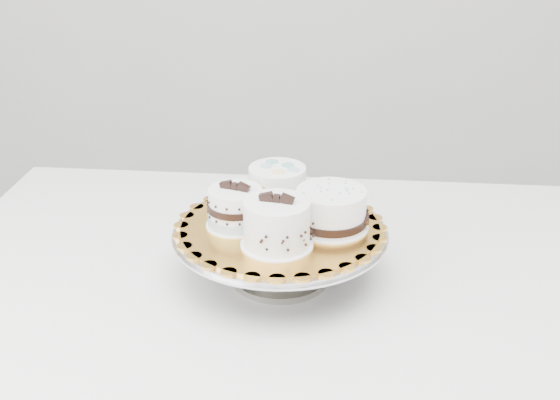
{
  "coord_description": "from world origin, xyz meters",
  "views": [
    {
      "loc": [
        0.1,
        -0.86,
        1.42
      ],
      "look_at": [
        0.07,
        0.23,
        0.91
      ],
      "focal_mm": 45.0,
      "sensor_mm": 36.0,
      "label": 1
    }
  ],
  "objects_px": {
    "cake_stand": "(280,244)",
    "cake_swirl": "(277,225)",
    "cake_board": "(280,227)",
    "cake_dots": "(277,186)",
    "cake_ribbon": "(332,210)",
    "cake_banded": "(236,209)",
    "table": "(278,299)"
  },
  "relations": [
    {
      "from": "table",
      "to": "cake_ribbon",
      "type": "height_order",
      "value": "cake_ribbon"
    },
    {
      "from": "table",
      "to": "cake_dots",
      "type": "distance_m",
      "value": 0.22
    },
    {
      "from": "table",
      "to": "cake_ribbon",
      "type": "relative_size",
      "value": 9.76
    },
    {
      "from": "cake_banded",
      "to": "cake_ribbon",
      "type": "xyz_separation_m",
      "value": [
        0.17,
        -0.0,
        0.0
      ]
    },
    {
      "from": "cake_board",
      "to": "cake_dots",
      "type": "xyz_separation_m",
      "value": [
        -0.01,
        0.08,
        0.04
      ]
    },
    {
      "from": "cake_ribbon",
      "to": "cake_board",
      "type": "bearing_deg",
      "value": -178.97
    },
    {
      "from": "cake_board",
      "to": "cake_swirl",
      "type": "distance_m",
      "value": 0.08
    },
    {
      "from": "cake_stand",
      "to": "cake_board",
      "type": "height_order",
      "value": "cake_board"
    },
    {
      "from": "table",
      "to": "cake_banded",
      "type": "relative_size",
      "value": 11.36
    },
    {
      "from": "cake_stand",
      "to": "cake_swirl",
      "type": "relative_size",
      "value": 2.87
    },
    {
      "from": "cake_stand",
      "to": "cake_banded",
      "type": "bearing_deg",
      "value": 179.72
    },
    {
      "from": "cake_swirl",
      "to": "cake_banded",
      "type": "distance_m",
      "value": 0.1
    },
    {
      "from": "cake_banded",
      "to": "cake_swirl",
      "type": "bearing_deg",
      "value": -23.52
    },
    {
      "from": "cake_banded",
      "to": "cake_dots",
      "type": "relative_size",
      "value": 0.88
    },
    {
      "from": "cake_banded",
      "to": "cake_stand",
      "type": "bearing_deg",
      "value": 20.32
    },
    {
      "from": "table",
      "to": "cake_swirl",
      "type": "height_order",
      "value": "cake_swirl"
    },
    {
      "from": "cake_banded",
      "to": "cake_ribbon",
      "type": "height_order",
      "value": "cake_banded"
    },
    {
      "from": "cake_board",
      "to": "cake_banded",
      "type": "height_order",
      "value": "cake_banded"
    },
    {
      "from": "cake_board",
      "to": "cake_banded",
      "type": "bearing_deg",
      "value": 179.72
    },
    {
      "from": "table",
      "to": "cake_ribbon",
      "type": "distance_m",
      "value": 0.23
    },
    {
      "from": "cake_stand",
      "to": "cake_dots",
      "type": "height_order",
      "value": "cake_dots"
    },
    {
      "from": "table",
      "to": "cake_board",
      "type": "xyz_separation_m",
      "value": [
        0.01,
        -0.04,
        0.17
      ]
    },
    {
      "from": "cake_stand",
      "to": "cake_board",
      "type": "bearing_deg",
      "value": -90.0
    },
    {
      "from": "cake_board",
      "to": "cake_ribbon",
      "type": "bearing_deg",
      "value": -0.91
    },
    {
      "from": "cake_stand",
      "to": "cake_swirl",
      "type": "distance_m",
      "value": 0.1
    },
    {
      "from": "cake_swirl",
      "to": "cake_dots",
      "type": "height_order",
      "value": "cake_swirl"
    },
    {
      "from": "cake_stand",
      "to": "cake_ribbon",
      "type": "distance_m",
      "value": 0.11
    },
    {
      "from": "table",
      "to": "cake_swirl",
      "type": "bearing_deg",
      "value": -85.27
    },
    {
      "from": "cake_stand",
      "to": "cake_ribbon",
      "type": "xyz_separation_m",
      "value": [
        0.09,
        -0.0,
        0.07
      ]
    },
    {
      "from": "cake_banded",
      "to": "cake_dots",
      "type": "distance_m",
      "value": 0.11
    },
    {
      "from": "cake_dots",
      "to": "cake_banded",
      "type": "bearing_deg",
      "value": -153.36
    },
    {
      "from": "cake_swirl",
      "to": "cake_dots",
      "type": "relative_size",
      "value": 0.97
    }
  ]
}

